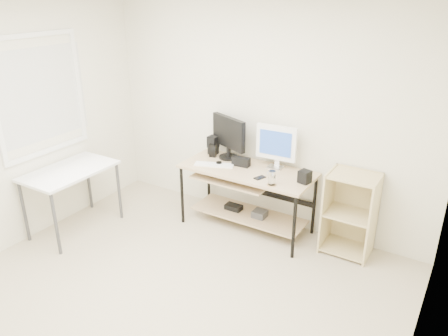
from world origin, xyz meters
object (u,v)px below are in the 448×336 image
desk (245,185)px  black_monitor (229,135)px  side_table (70,176)px  white_imac (276,144)px  audio_controller (213,151)px  shelf_unit (351,212)px

desk → black_monitor: bearing=152.1°
side_table → white_imac: size_ratio=2.03×
white_imac → audio_controller: 0.81m
desk → shelf_unit: (1.18, 0.16, -0.09)m
black_monitor → white_imac: size_ratio=1.07×
black_monitor → white_imac: bearing=23.2°
black_monitor → desk: bearing=-6.1°
black_monitor → audio_controller: 0.28m
white_imac → side_table: bearing=-150.3°
side_table → black_monitor: 1.85m
desk → side_table: size_ratio=1.50×
side_table → white_imac: (1.93, 1.25, 0.36)m
black_monitor → white_imac: black_monitor is taller
side_table → black_monitor: black_monitor is taller
side_table → shelf_unit: bearing=23.3°
black_monitor → audio_controller: bearing=-137.8°
side_table → black_monitor: bearing=42.8°
side_table → shelf_unit: 3.09m
white_imac → audio_controller: white_imac is taller
side_table → black_monitor: size_ratio=1.89×
desk → black_monitor: (-0.32, 0.17, 0.50)m
shelf_unit → black_monitor: bearing=179.6°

